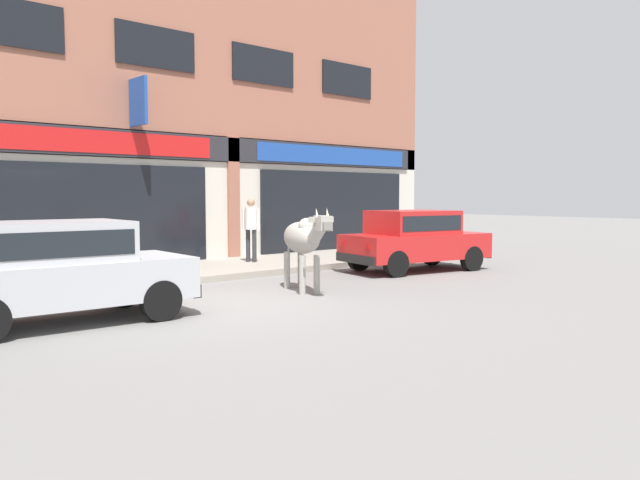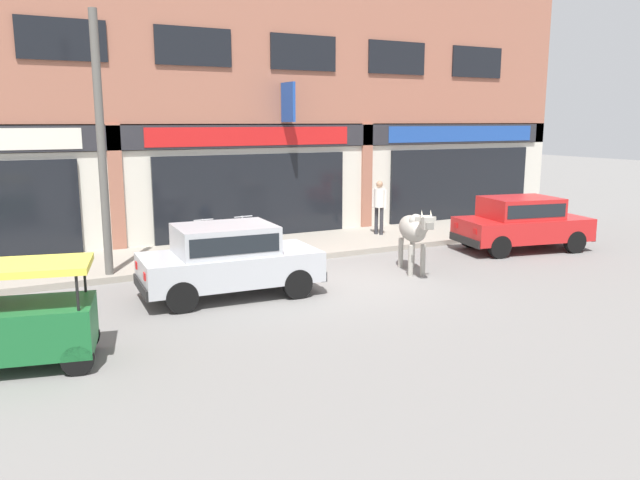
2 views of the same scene
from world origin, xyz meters
name	(u,v)px [view 2 (image 2 of 2)]	position (x,y,z in m)	size (l,w,h in m)	color
ground_plane	(344,282)	(0.00, 0.00, 0.00)	(90.00, 90.00, 0.00)	slate
sidewalk	(276,248)	(0.00, 3.75, 0.07)	(19.00, 3.09, 0.14)	gray
shop_building	(248,92)	(0.00, 5.55, 4.30)	(23.00, 1.40, 9.04)	#9E604C
cow	(413,230)	(1.84, 0.00, 1.01)	(1.05, 2.06, 1.61)	#9E998E
car_0	(228,257)	(-2.62, 0.08, 0.81)	(3.68, 1.79, 1.46)	black
car_1	(522,221)	(5.95, 0.70, 0.81)	(3.80, 2.23, 1.46)	black
auto_rickshaw	(25,322)	(-6.42, -2.07, 0.66)	(2.13, 1.51, 1.52)	black
motorcycle_0	(213,242)	(-1.97, 3.11, 0.53)	(0.52, 1.81, 0.88)	black
motorcycle_1	(254,238)	(-0.86, 3.16, 0.53)	(0.52, 1.81, 0.88)	black
pedestrian	(379,202)	(3.43, 3.89, 1.13)	(0.32, 0.46, 1.60)	#2D2D33
utility_pole	(101,146)	(-4.55, 2.50, 2.95)	(0.18, 0.18, 5.61)	#595651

